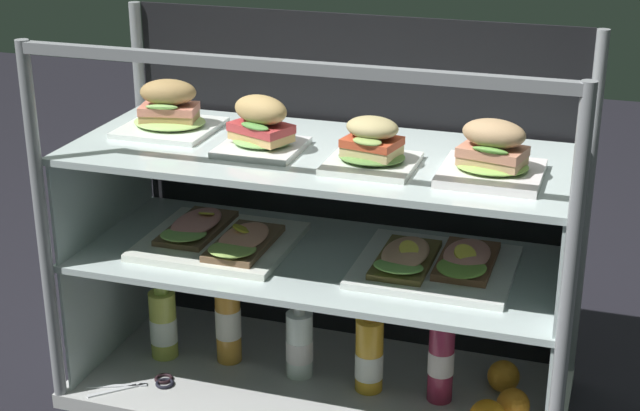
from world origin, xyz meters
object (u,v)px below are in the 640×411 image
plated_roll_sandwich_center (261,128)px  orange_fruit_rolled_forward (513,405)px  plated_roll_sandwich_mid_left (169,112)px  kitchen_scissors (152,383)px  juice_bottle_back_right (369,354)px  orange_fruit_near_left_post (503,376)px  open_sandwich_tray_mid_right (218,238)px  plated_roll_sandwich_near_left_corner (492,157)px  open_sandwich_tray_near_left_corner (435,263)px  juice_bottle_front_second (300,343)px  plated_roll_sandwich_far_right (372,148)px  juice_bottle_front_middle (228,322)px  juice_bottle_front_right_end (441,357)px  juice_bottle_front_left_end (163,323)px

plated_roll_sandwich_center → orange_fruit_rolled_forward: size_ratio=2.36×
plated_roll_sandwich_mid_left → kitchen_scissors: plated_roll_sandwich_mid_left is taller
juice_bottle_back_right → orange_fruit_near_left_post: juice_bottle_back_right is taller
orange_fruit_near_left_post → open_sandwich_tray_mid_right: bearing=-171.3°
plated_roll_sandwich_near_left_corner → juice_bottle_back_right: (-0.26, 0.06, -0.52)m
plated_roll_sandwich_mid_left → open_sandwich_tray_mid_right: size_ratio=0.62×
open_sandwich_tray_near_left_corner → juice_bottle_front_second: (-0.31, 0.00, -0.26)m
open_sandwich_tray_near_left_corner → juice_bottle_front_second: bearing=179.3°
open_sandwich_tray_mid_right → juice_bottle_back_right: (0.36, 0.01, -0.25)m
open_sandwich_tray_near_left_corner → orange_fruit_near_left_post: open_sandwich_tray_near_left_corner is taller
plated_roll_sandwich_mid_left → orange_fruit_rolled_forward: size_ratio=2.85×
plated_roll_sandwich_center → juice_bottle_front_second: size_ratio=0.78×
plated_roll_sandwich_far_right → orange_fruit_near_left_post: 0.66m
plated_roll_sandwich_mid_left → juice_bottle_front_second: (0.32, -0.03, -0.53)m
juice_bottle_front_middle → orange_fruit_near_left_post: 0.67m
juice_bottle_front_right_end → plated_roll_sandwich_center: bearing=-174.4°
open_sandwich_tray_mid_right → open_sandwich_tray_near_left_corner: bearing=2.2°
plated_roll_sandwich_mid_left → open_sandwich_tray_near_left_corner: (0.64, -0.04, -0.27)m
open_sandwich_tray_mid_right → orange_fruit_near_left_post: bearing=8.7°
plated_roll_sandwich_mid_left → plated_roll_sandwich_near_left_corner: same height
juice_bottle_front_middle → juice_bottle_front_second: (0.19, -0.01, -0.02)m
orange_fruit_rolled_forward → orange_fruit_near_left_post: bearing=108.2°
orange_fruit_rolled_forward → kitchen_scissors: bearing=-172.0°
juice_bottle_front_second → orange_fruit_near_left_post: 0.48m
plated_roll_sandwich_center → open_sandwich_tray_near_left_corner: 0.48m
plated_roll_sandwich_near_left_corner → juice_bottle_back_right: plated_roll_sandwich_near_left_corner is taller
plated_roll_sandwich_mid_left → juice_bottle_front_second: plated_roll_sandwich_mid_left is taller
juice_bottle_front_left_end → juice_bottle_front_right_end: juice_bottle_front_right_end is taller
open_sandwich_tray_near_left_corner → kitchen_scissors: bearing=-167.0°
plated_roll_sandwich_far_right → juice_bottle_front_left_end: (-0.53, 0.06, -0.52)m
juice_bottle_front_left_end → plated_roll_sandwich_mid_left: bearing=63.6°
plated_roll_sandwich_center → plated_roll_sandwich_near_left_corner: size_ratio=0.87×
juice_bottle_front_middle → juice_bottle_back_right: size_ratio=1.02×
juice_bottle_back_right → plated_roll_sandwich_center: bearing=-172.0°
plated_roll_sandwich_near_left_corner → juice_bottle_front_right_end: (-0.09, 0.06, -0.50)m
plated_roll_sandwich_center → juice_bottle_back_right: plated_roll_sandwich_center is taller
juice_bottle_back_right → orange_fruit_near_left_post: 0.32m
juice_bottle_front_left_end → orange_fruit_near_left_post: size_ratio=3.07×
plated_roll_sandwich_far_right → juice_bottle_back_right: plated_roll_sandwich_far_right is taller
plated_roll_sandwich_mid_left → open_sandwich_tray_mid_right: 0.31m
open_sandwich_tray_near_left_corner → kitchen_scissors: (-0.63, -0.15, -0.34)m
juice_bottle_back_right → plated_roll_sandwich_mid_left: bearing=175.3°
plated_roll_sandwich_far_right → juice_bottle_front_middle: plated_roll_sandwich_far_right is taller
plated_roll_sandwich_near_left_corner → plated_roll_sandwich_center: bearing=177.5°
open_sandwich_tray_mid_right → juice_bottle_front_middle: bearing=87.8°
juice_bottle_front_right_end → kitchen_scissors: juice_bottle_front_right_end is taller
juice_bottle_front_left_end → plated_roll_sandwich_center: bearing=-5.4°
plated_roll_sandwich_mid_left → plated_roll_sandwich_far_right: (0.51, -0.11, -0.00)m
plated_roll_sandwich_near_left_corner → kitchen_scissors: 0.97m
juice_bottle_front_middle → juice_bottle_front_second: size_ratio=1.10×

